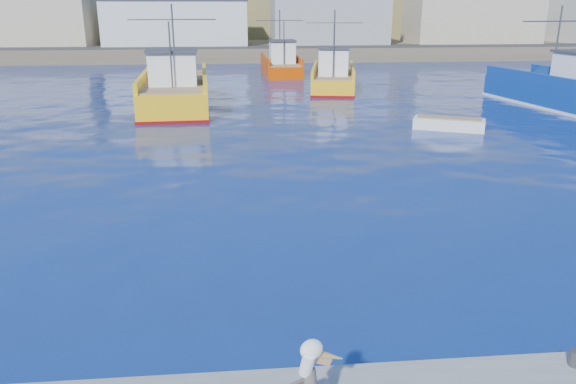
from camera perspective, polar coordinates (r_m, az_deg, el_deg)
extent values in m
plane|color=#08135E|center=(13.32, 7.56, -11.02)|extent=(260.00, 260.00, 0.00)
cylinder|color=#4C4C4C|center=(11.40, 27.12, -14.78)|extent=(0.20, 0.20, 0.30)
cube|color=brown|center=(83.53, -3.58, 14.42)|extent=(160.00, 30.00, 1.60)
cube|color=brown|center=(109.33, -4.13, 18.06)|extent=(180.00, 40.00, 14.00)
cube|color=#2D2D2D|center=(72.50, -3.28, 14.50)|extent=(150.00, 5.00, 0.10)
cube|color=tan|center=(82.26, -24.21, 15.86)|extent=(14.00, 9.00, 7.00)
cube|color=silver|center=(78.65, -11.11, 16.47)|extent=(18.00, 11.00, 5.50)
cube|color=gray|center=(79.34, 4.07, 17.13)|extent=(15.00, 10.00, 6.50)
cube|color=tan|center=(84.89, 18.12, 16.73)|extent=(17.00, 9.00, 7.50)
cube|color=yellow|center=(39.56, -11.31, 9.76)|extent=(4.89, 12.83, 1.64)
cube|color=yellow|center=(39.36, -8.49, 11.59)|extent=(0.93, 12.36, 0.70)
cube|color=yellow|center=(39.55, -14.33, 11.26)|extent=(0.93, 12.36, 0.70)
cube|color=maroon|center=(39.68, -11.24, 8.66)|extent=(4.99, 13.08, 0.25)
cube|color=#8C7251|center=(39.44, -11.39, 11.01)|extent=(4.53, 12.30, 0.10)
cube|color=white|center=(37.45, -11.61, 12.24)|extent=(3.11, 3.31, 2.00)
cube|color=#333338|center=(37.35, -11.72, 13.91)|extent=(3.34, 3.70, 0.15)
cylinder|color=#4C4C4C|center=(40.48, -11.54, 14.67)|extent=(0.13, 0.13, 5.00)
cylinder|color=#4C4C4C|center=(35.48, -11.84, 13.36)|extent=(0.11, 0.11, 4.00)
cylinder|color=#4C4C4C|center=(40.42, -11.68, 16.79)|extent=(5.88, 0.40, 0.08)
cube|color=yellow|center=(46.97, 4.60, 11.11)|extent=(4.88, 9.85, 1.22)
cube|color=yellow|center=(46.88, 6.55, 12.22)|extent=(1.83, 9.12, 0.70)
cube|color=yellow|center=(46.89, 2.72, 12.32)|extent=(1.83, 9.12, 0.70)
cube|color=maroon|center=(47.05, 4.59, 10.43)|extent=(4.98, 10.05, 0.25)
cube|color=#8C7251|center=(46.89, 4.63, 11.91)|extent=(4.56, 9.43, 0.10)
cube|color=white|center=(45.38, 4.65, 13.03)|extent=(2.66, 2.72, 2.00)
cube|color=#333338|center=(45.29, 4.68, 14.41)|extent=(2.87, 3.03, 0.15)
cylinder|color=#4C4C4C|center=(47.63, 4.71, 14.96)|extent=(0.14, 0.14, 5.00)
cylinder|color=#4C4C4C|center=(43.90, 4.66, 14.03)|extent=(0.12, 0.12, 4.00)
cylinder|color=#4C4C4C|center=(47.56, 4.76, 16.77)|extent=(4.50, 0.89, 0.08)
cube|color=navy|center=(42.91, 26.05, 8.86)|extent=(6.10, 12.38, 1.54)
cube|color=navy|center=(41.53, 24.20, 10.42)|extent=(2.22, 11.48, 0.70)
cube|color=silver|center=(43.01, 25.92, 7.91)|extent=(6.22, 12.62, 0.25)
cube|color=#8C7251|center=(42.81, 26.21, 9.93)|extent=(5.69, 11.85, 0.10)
cylinder|color=#4C4C4C|center=(43.49, 25.65, 13.39)|extent=(0.14, 0.14, 5.00)
cylinder|color=#4C4C4C|center=(43.44, 25.92, 15.34)|extent=(5.73, 1.06, 0.08)
cube|color=#C83D01|center=(57.07, -0.73, 12.41)|extent=(3.59, 8.98, 1.16)
cube|color=#C83D01|center=(57.18, 0.87, 13.35)|extent=(0.45, 8.71, 0.70)
cube|color=#C83D01|center=(56.83, -2.35, 13.31)|extent=(0.45, 8.71, 0.70)
cube|color=#8C7251|center=(57.01, -0.73, 13.03)|extent=(3.31, 8.62, 0.10)
cube|color=white|center=(55.60, -0.58, 13.99)|extent=(2.40, 2.29, 2.00)
cube|color=#333338|center=(55.53, -0.59, 15.12)|extent=(2.57, 2.56, 0.15)
cylinder|color=#4C4C4C|center=(57.72, -0.85, 15.54)|extent=(0.12, 0.12, 5.00)
cylinder|color=#4C4C4C|center=(54.22, -0.42, 14.83)|extent=(0.10, 0.10, 4.00)
cylinder|color=#4C4C4C|center=(57.66, -0.85, 17.03)|extent=(4.67, 0.22, 0.08)
cube|color=silver|center=(32.48, 16.01, 6.53)|extent=(4.00, 2.76, 0.76)
cube|color=#8C7251|center=(32.40, 16.08, 7.24)|extent=(3.53, 2.35, 0.08)
cube|color=silver|center=(51.75, 24.07, 9.91)|extent=(4.36, 4.34, 0.91)
cube|color=#8C7251|center=(51.70, 24.15, 10.44)|extent=(3.80, 3.77, 0.09)
cylinder|color=#38332D|center=(8.52, 2.28, -18.84)|extent=(0.30, 0.36, 0.46)
cylinder|color=white|center=(8.29, 1.98, -17.04)|extent=(0.29, 0.35, 0.44)
ellipsoid|color=white|center=(8.20, 2.42, -15.69)|extent=(0.42, 0.38, 0.29)
cone|color=gold|center=(8.42, 4.03, -16.24)|extent=(0.60, 0.36, 0.40)
cube|color=tan|center=(8.40, 3.38, -16.67)|extent=(0.35, 0.19, 0.26)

